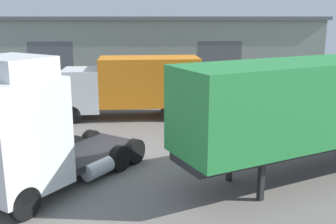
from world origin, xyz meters
TOP-DOWN VIEW (x-y plane):
  - ground_plane at (0.00, 0.00)m, footprint 60.00×60.00m
  - warehouse_building at (0.00, 18.21)m, footprint 28.03×8.94m
  - tractor_unit_white at (-2.63, -3.08)m, footprint 5.48×6.36m
  - container_trailer_green at (7.24, -1.48)m, footprint 11.29×6.98m
  - box_truck_white at (0.17, 6.45)m, footprint 7.26×2.74m

SIDE VIEW (x-z plane):
  - ground_plane at x=0.00m, z-range 0.00..0.00m
  - box_truck_white at x=0.17m, z-range 0.21..3.45m
  - tractor_unit_white at x=-2.63m, z-range -0.12..4.17m
  - container_trailer_green at x=7.24m, z-range 0.56..4.54m
  - warehouse_building at x=0.00m, z-range 0.01..5.33m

